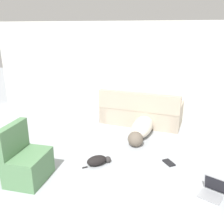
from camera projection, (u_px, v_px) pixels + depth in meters
name	position (u px, v px, depth m)	size (l,w,h in m)	color
ground_plane	(55.00, 208.00, 3.30)	(20.00, 20.00, 0.00)	#999EA3
wall_back	(127.00, 70.00, 6.50)	(7.70, 0.06, 2.43)	beige
couch	(141.00, 113.00, 6.16)	(1.98, 0.98, 0.85)	tan
dog	(142.00, 128.00, 5.48)	(0.48, 1.66, 0.36)	beige
cat	(98.00, 160.00, 4.32)	(0.44, 0.42, 0.18)	black
laptop_open	(213.00, 189.00, 3.56)	(0.40, 0.40, 0.26)	gray
book_black	(169.00, 163.00, 4.40)	(0.25, 0.26, 0.02)	black
side_chair	(26.00, 162.00, 3.85)	(0.58, 0.70, 0.90)	#4C754C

